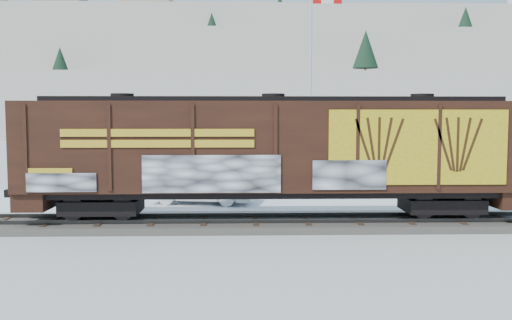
{
  "coord_description": "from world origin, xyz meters",
  "views": [
    {
      "loc": [
        -2.58,
        -22.44,
        4.45
      ],
      "look_at": [
        -1.89,
        3.0,
        2.43
      ],
      "focal_mm": 40.0,
      "sensor_mm": 36.0,
      "label": 1
    }
  ],
  "objects_px": {
    "hopper_railcar": "(273,150)",
    "car_dark": "(479,186)",
    "flagpole": "(312,112)",
    "car_silver": "(230,182)",
    "car_white": "(201,187)"
  },
  "relations": [
    {
      "from": "car_silver",
      "to": "car_dark",
      "type": "bearing_deg",
      "value": -103.9
    },
    {
      "from": "hopper_railcar",
      "to": "car_silver",
      "type": "bearing_deg",
      "value": 102.66
    },
    {
      "from": "hopper_railcar",
      "to": "car_silver",
      "type": "xyz_separation_m",
      "value": [
        -1.89,
        8.43,
        -2.25
      ]
    },
    {
      "from": "flagpole",
      "to": "car_silver",
      "type": "xyz_separation_m",
      "value": [
        -4.97,
        -3.8,
        -3.79
      ]
    },
    {
      "from": "hopper_railcar",
      "to": "car_white",
      "type": "distance_m",
      "value": 7.03
    },
    {
      "from": "car_silver",
      "to": "car_dark",
      "type": "relative_size",
      "value": 0.9
    },
    {
      "from": "hopper_railcar",
      "to": "flagpole",
      "type": "bearing_deg",
      "value": 75.89
    },
    {
      "from": "flagpole",
      "to": "car_white",
      "type": "bearing_deg",
      "value": -134.74
    },
    {
      "from": "flagpole",
      "to": "car_silver",
      "type": "height_order",
      "value": "flagpole"
    },
    {
      "from": "car_silver",
      "to": "car_dark",
      "type": "distance_m",
      "value": 13.11
    },
    {
      "from": "car_silver",
      "to": "car_white",
      "type": "xyz_separation_m",
      "value": [
        -1.38,
        -2.6,
        0.07
      ]
    },
    {
      "from": "hopper_railcar",
      "to": "car_dark",
      "type": "distance_m",
      "value": 13.12
    },
    {
      "from": "flagpole",
      "to": "car_silver",
      "type": "relative_size",
      "value": 2.67
    },
    {
      "from": "flagpole",
      "to": "car_dark",
      "type": "xyz_separation_m",
      "value": [
        8.02,
        -5.61,
        -3.84
      ]
    },
    {
      "from": "hopper_railcar",
      "to": "car_white",
      "type": "bearing_deg",
      "value": 119.33
    }
  ]
}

